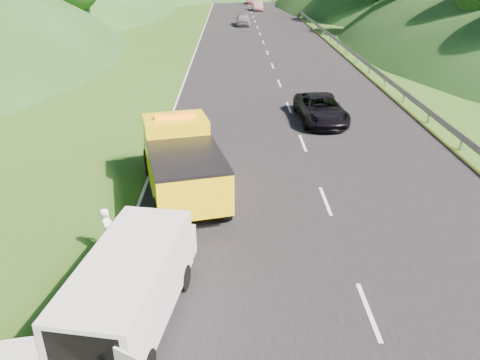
{
  "coord_description": "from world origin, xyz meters",
  "views": [
    {
      "loc": [
        -0.46,
        -11.27,
        8.18
      ],
      "look_at": [
        -0.19,
        3.18,
        1.3
      ],
      "focal_mm": 35.0,
      "sensor_mm": 36.0,
      "label": 1
    }
  ],
  "objects_px": {
    "woman": "(111,253)",
    "passing_suv": "(320,121)",
    "suitcase": "(100,265)",
    "white_van": "(132,285)",
    "child": "(152,265)",
    "tow_truck": "(181,161)"
  },
  "relations": [
    {
      "from": "woman",
      "to": "white_van",
      "type": "bearing_deg",
      "value": -151.48
    },
    {
      "from": "passing_suv",
      "to": "suitcase",
      "type": "bearing_deg",
      "value": -124.89
    },
    {
      "from": "white_van",
      "to": "child",
      "type": "bearing_deg",
      "value": 99.07
    },
    {
      "from": "tow_truck",
      "to": "suitcase",
      "type": "distance_m",
      "value": 5.44
    },
    {
      "from": "tow_truck",
      "to": "passing_suv",
      "type": "xyz_separation_m",
      "value": [
        6.76,
        8.64,
        -1.37
      ]
    },
    {
      "from": "woman",
      "to": "passing_suv",
      "type": "distance_m",
      "value": 15.25
    },
    {
      "from": "white_van",
      "to": "woman",
      "type": "bearing_deg",
      "value": 123.47
    },
    {
      "from": "woman",
      "to": "passing_suv",
      "type": "relative_size",
      "value": 0.3
    },
    {
      "from": "tow_truck",
      "to": "white_van",
      "type": "height_order",
      "value": "tow_truck"
    },
    {
      "from": "suitcase",
      "to": "passing_suv",
      "type": "xyz_separation_m",
      "value": [
        8.67,
        13.63,
        -0.31
      ]
    },
    {
      "from": "tow_truck",
      "to": "suitcase",
      "type": "xyz_separation_m",
      "value": [
        -1.91,
        -4.99,
        -1.06
      ]
    },
    {
      "from": "woman",
      "to": "child",
      "type": "relative_size",
      "value": 1.57
    },
    {
      "from": "child",
      "to": "suitcase",
      "type": "xyz_separation_m",
      "value": [
        -1.42,
        -0.38,
        0.31
      ]
    },
    {
      "from": "white_van",
      "to": "child",
      "type": "height_order",
      "value": "white_van"
    },
    {
      "from": "white_van",
      "to": "passing_suv",
      "type": "relative_size",
      "value": 1.19
    },
    {
      "from": "woman",
      "to": "child",
      "type": "xyz_separation_m",
      "value": [
        1.36,
        -0.66,
        0.0
      ]
    },
    {
      "from": "white_van",
      "to": "child",
      "type": "xyz_separation_m",
      "value": [
        0.04,
        2.38,
        -1.15
      ]
    },
    {
      "from": "white_van",
      "to": "passing_suv",
      "type": "xyz_separation_m",
      "value": [
        7.29,
        15.63,
        -1.15
      ]
    },
    {
      "from": "woman",
      "to": "passing_suv",
      "type": "xyz_separation_m",
      "value": [
        8.61,
        12.59,
        0.0
      ]
    },
    {
      "from": "suitcase",
      "to": "passing_suv",
      "type": "distance_m",
      "value": 16.15
    },
    {
      "from": "white_van",
      "to": "passing_suv",
      "type": "height_order",
      "value": "white_van"
    },
    {
      "from": "tow_truck",
      "to": "white_van",
      "type": "relative_size",
      "value": 1.14
    }
  ]
}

